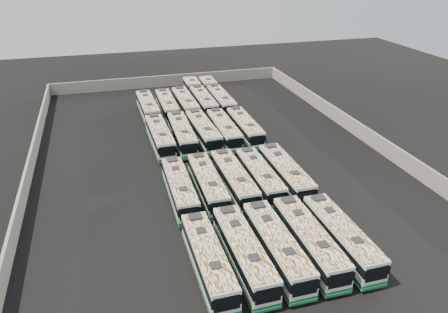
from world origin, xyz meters
TOP-DOWN VIEW (x-y plane):
  - ground at (0.00, 0.00)m, footprint 140.00×140.00m
  - perimeter_wall at (0.00, 0.00)m, footprint 45.20×73.20m
  - bus_front_far_left at (-5.99, -19.83)m, footprint 2.38×10.96m
  - bus_front_left at (-2.86, -19.80)m, footprint 2.47×11.26m
  - bus_front_center at (0.13, -19.82)m, footprint 2.43×11.28m
  - bus_front_right at (3.21, -19.78)m, footprint 2.49×11.31m
  - bus_front_far_right at (6.29, -20.03)m, footprint 2.37×11.04m
  - bus_midfront_far_left at (-6.03, -7.51)m, footprint 2.41×10.86m
  - bus_midfront_left at (-2.89, -7.32)m, footprint 2.49×10.99m
  - bus_midfront_center at (0.16, -7.32)m, footprint 2.45×11.19m
  - bus_midfront_right at (3.20, -7.34)m, footprint 2.41×10.89m
  - bus_midfront_far_right at (6.24, -7.55)m, footprint 2.48×11.40m
  - bus_midback_far_left at (-5.96, 7.18)m, footprint 2.60×11.29m
  - bus_midback_left at (-2.89, 7.23)m, footprint 2.68×11.40m
  - bus_midback_center at (0.17, 7.38)m, footprint 2.70×11.42m
  - bus_midback_right at (3.15, 7.21)m, footprint 2.47×11.14m
  - bus_midback_far_right at (6.33, 7.29)m, footprint 2.42×11.00m
  - bus_back_far_left at (-6.04, 19.73)m, footprint 2.62×11.17m
  - bus_back_left at (-2.89, 19.81)m, footprint 2.40×10.97m
  - bus_back_center at (0.16, 19.78)m, footprint 2.49×11.31m
  - bus_back_right at (3.27, 22.82)m, footprint 2.43×17.38m
  - bus_back_far_right at (6.29, 22.67)m, footprint 2.45×17.19m

SIDE VIEW (x-z plane):
  - ground at x=0.00m, z-range 0.00..0.00m
  - perimeter_wall at x=0.00m, z-range 0.00..2.20m
  - bus_midfront_far_left at x=-6.03m, z-range 0.03..3.09m
  - bus_midfront_right at x=3.20m, z-range 0.03..3.10m
  - bus_front_far_left at x=-5.99m, z-range 0.03..3.12m
  - bus_back_left at x=-2.89m, z-range 0.03..3.12m
  - bus_midfront_left at x=-2.89m, z-range 0.03..3.12m
  - bus_midback_far_right at x=6.33m, z-range 0.03..3.13m
  - bus_front_far_right at x=6.29m, z-range 0.03..3.14m
  - bus_back_far_right at x=6.29m, z-range 0.03..3.15m
  - bus_midback_right at x=3.15m, z-range 0.04..3.16m
  - bus_back_far_left at x=-6.04m, z-range 0.04..3.17m
  - bus_midfront_center at x=0.16m, z-range 0.04..3.18m
  - bus_back_right at x=3.27m, z-range 0.03..3.18m
  - bus_front_left at x=-2.86m, z-range 0.04..3.20m
  - bus_midback_far_left at x=-5.96m, z-range 0.04..3.20m
  - bus_front_center at x=0.13m, z-range 0.04..3.21m
  - bus_back_center at x=0.16m, z-range 0.04..3.21m
  - bus_front_right at x=3.21m, z-range 0.04..3.22m
  - bus_midback_left at x=-2.89m, z-range 0.04..3.23m
  - bus_midback_center at x=0.17m, z-range 0.04..3.24m
  - bus_midfront_far_right at x=6.24m, z-range 0.04..3.24m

